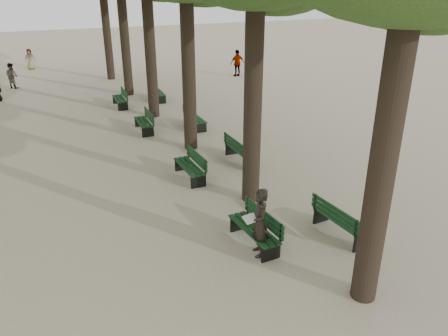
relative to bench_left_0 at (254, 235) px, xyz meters
name	(u,v)px	position (x,y,z in m)	size (l,w,h in m)	color
ground	(255,263)	(-0.37, -0.74, -0.27)	(120.00, 120.00, 0.00)	tan
bench_left_0	(254,235)	(0.00, 0.00, 0.00)	(0.63, 1.82, 0.92)	black
bench_left_1	(190,171)	(0.00, 4.48, 0.00)	(0.59, 1.81, 0.92)	black
bench_left_2	(144,126)	(0.00, 10.09, 0.00)	(0.69, 1.83, 0.92)	black
bench_left_3	(120,102)	(0.00, 14.70, 0.00)	(0.66, 1.83, 0.92)	black
bench_right_0	(341,226)	(2.27, -0.60, 0.00)	(0.64, 1.82, 0.92)	black
bench_right_1	(241,154)	(2.27, 5.11, 0.00)	(0.63, 1.82, 0.92)	black
bench_right_2	(195,122)	(2.27, 9.63, 0.00)	(0.64, 1.82, 0.92)	black
bench_right_3	(158,96)	(2.27, 15.17, 0.00)	(0.74, 1.85, 0.92)	black
man_with_map	(259,223)	(-0.11, -0.42, 0.61)	(0.69, 0.77, 1.76)	black
pedestrian_c	(237,63)	(9.42, 19.41, 0.64)	(1.07, 0.37, 1.83)	#262628
pedestrian_a	(12,76)	(-5.03, 22.06, 0.51)	(0.76, 0.31, 1.56)	#262628
pedestrian_d	(30,59)	(-3.62, 28.53, 0.49)	(0.75, 0.31, 1.53)	#262628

